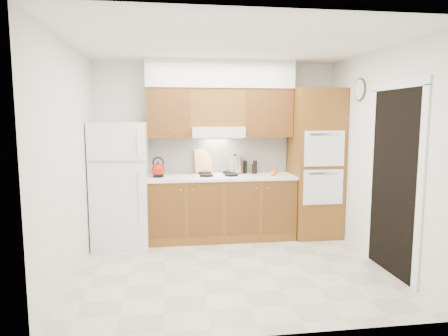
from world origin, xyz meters
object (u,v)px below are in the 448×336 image
kettle (158,170)px  stock_pot (235,164)px  fridge (121,184)px  oven_cabinet (315,163)px

kettle → stock_pot: bearing=14.7°
kettle → fridge: bearing=-168.9°
oven_cabinet → kettle: size_ratio=11.63×
stock_pot → kettle: bearing=-171.7°
stock_pot → fridge: bearing=-172.8°
fridge → stock_pot: (1.66, 0.21, 0.23)m
kettle → stock_pot: (1.13, 0.17, 0.04)m
stock_pot → oven_cabinet: bearing=-8.3°
oven_cabinet → fridge: bearing=-179.3°
kettle → oven_cabinet: bearing=6.2°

